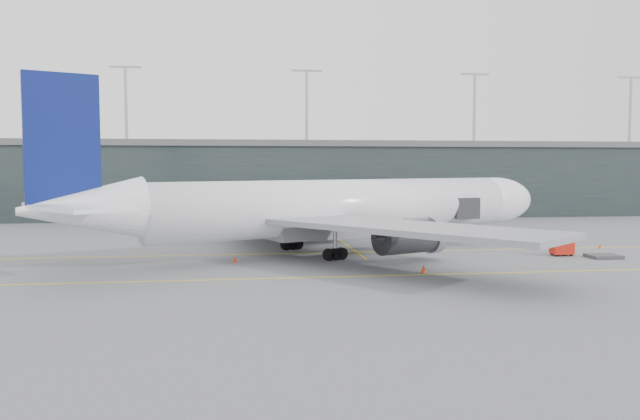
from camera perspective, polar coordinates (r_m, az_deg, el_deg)
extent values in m
plane|color=#535357|center=(78.03, -0.82, -3.55)|extent=(320.00, 320.00, 0.00)
cube|color=yellow|center=(74.10, -0.45, -3.95)|extent=(160.00, 0.25, 0.02)
cube|color=yellow|center=(58.46, 1.56, -6.12)|extent=(160.00, 0.25, 0.02)
cube|color=yellow|center=(98.38, 0.66, -1.95)|extent=(0.25, 60.00, 0.02)
cube|color=#1D2727|center=(135.14, -3.80, 2.66)|extent=(240.00, 35.00, 14.00)
cube|color=#525457|center=(135.16, -3.82, 5.88)|extent=(240.00, 36.00, 1.20)
cylinder|color=#9E9EA3|center=(127.00, -17.32, 9.16)|extent=(0.60, 0.60, 14.00)
cylinder|color=#9E9EA3|center=(126.13, -1.22, 9.38)|extent=(0.60, 0.60, 14.00)
cylinder|color=#9E9EA3|center=(134.67, 13.93, 8.93)|extent=(0.60, 0.60, 14.00)
cylinder|color=#9E9EA3|center=(151.05, 26.49, 8.08)|extent=(0.60, 0.60, 14.00)
cylinder|color=white|center=(74.42, 2.04, 0.32)|extent=(46.28, 24.76, 6.42)
ellipsoid|color=white|center=(90.79, 15.57, 0.86)|extent=(14.92, 11.23, 6.42)
cone|color=white|center=(63.30, -20.94, 0.05)|extent=(12.90, 10.17, 6.16)
cube|color=gray|center=(74.07, 1.36, -1.62)|extent=(17.26, 11.32, 2.07)
cube|color=black|center=(93.64, 17.24, 1.55)|extent=(3.32, 3.75, 0.83)
cube|color=gray|center=(59.74, 7.97, -1.64)|extent=(26.24, 29.13, 0.57)
cylinder|color=#323237|center=(67.97, 8.05, -2.44)|extent=(8.09, 6.20, 3.62)
cube|color=gray|center=(86.95, -5.48, 0.17)|extent=(13.08, 30.97, 0.57)
cylinder|color=#323237|center=(84.06, -0.45, -1.15)|extent=(8.09, 6.20, 3.62)
cube|color=navy|center=(62.95, -22.49, 5.93)|extent=(6.39, 3.14, 12.43)
cube|color=white|center=(57.49, -20.96, 0.18)|extent=(10.25, 10.84, 0.36)
cube|color=white|center=(68.71, -22.64, 0.74)|extent=(6.99, 10.05, 0.36)
cylinder|color=black|center=(89.33, 14.37, -2.34)|extent=(1.21, 0.83, 1.14)
cylinder|color=#9E9EA3|center=(89.25, 14.38, -1.84)|extent=(0.31, 0.31, 2.69)
cylinder|color=black|center=(68.53, 1.40, -4.05)|extent=(1.44, 1.01, 1.35)
cylinder|color=black|center=(77.02, -2.58, -3.15)|extent=(1.44, 1.01, 1.35)
cube|color=#2F2F34|center=(83.86, 13.02, 0.21)|extent=(3.12, 3.50, 2.72)
cube|color=#2F2F34|center=(91.43, 11.25, 0.55)|extent=(2.47, 12.62, 2.43)
cube|color=#2F2F34|center=(103.43, 9.00, 0.98)|extent=(2.72, 12.62, 2.52)
cube|color=#2F2F34|center=(115.56, 7.22, 1.32)|extent=(2.96, 12.62, 2.62)
cylinder|color=#9E9EA3|center=(92.30, 11.09, -1.29)|extent=(0.49, 0.49, 3.69)
cube|color=#323237|center=(92.46, 11.07, -2.21)|extent=(1.95, 1.46, 0.68)
cylinder|color=#2F2F34|center=(121.11, 6.46, 1.46)|extent=(3.88, 3.88, 2.91)
cylinder|color=#2F2F34|center=(121.29, 6.45, -0.01)|extent=(1.75, 1.75, 3.49)
cube|color=red|center=(77.02, 21.23, -3.24)|extent=(2.38, 1.52, 1.40)
cylinder|color=black|center=(76.23, 20.85, -3.84)|extent=(0.43, 0.16, 0.43)
cylinder|color=black|center=(77.07, 21.98, -3.78)|extent=(0.43, 0.16, 0.43)
cylinder|color=black|center=(77.16, 20.46, -3.73)|extent=(0.43, 0.16, 0.43)
cylinder|color=black|center=(78.00, 21.58, -3.68)|extent=(0.43, 0.16, 0.43)
cube|color=#3A3A3F|center=(77.17, 24.50, -3.85)|extent=(3.44, 2.76, 0.34)
cube|color=#323237|center=(88.25, -3.90, -2.58)|extent=(2.05, 1.76, 0.18)
cube|color=silver|center=(88.15, -3.90, -2.05)|extent=(1.68, 1.60, 1.36)
cube|color=navy|center=(88.08, -3.90, -1.60)|extent=(1.73, 1.66, 0.07)
cube|color=#323237|center=(89.68, -2.40, -2.46)|extent=(2.26, 2.02, 0.19)
cube|color=#A2A8AD|center=(89.58, -2.40, -1.92)|extent=(1.87, 1.81, 1.41)
cube|color=navy|center=(89.51, -2.40, -1.46)|extent=(1.93, 1.87, 0.08)
cube|color=#323237|center=(87.88, -0.80, -2.59)|extent=(2.07, 1.70, 0.20)
cube|color=#B2B6BF|center=(87.78, -0.80, -2.01)|extent=(1.67, 1.58, 1.49)
cube|color=navy|center=(87.70, -0.80, -1.51)|extent=(1.72, 1.63, 0.08)
cone|color=#F3460D|center=(85.75, 24.24, -2.99)|extent=(0.43, 0.43, 0.68)
cone|color=#F6380D|center=(61.47, 9.46, -5.31)|extent=(0.50, 0.50, 0.80)
cone|color=#FF4E0E|center=(89.64, 4.80, -2.32)|extent=(0.48, 0.48, 0.77)
cone|color=red|center=(67.48, -7.80, -4.48)|extent=(0.46, 0.46, 0.73)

